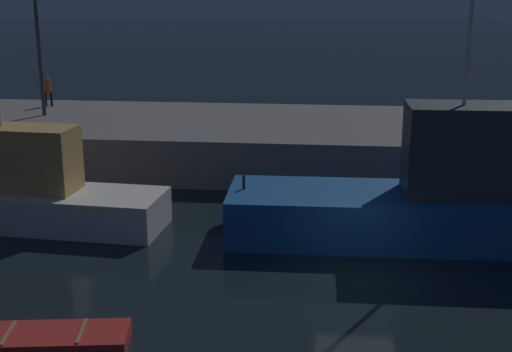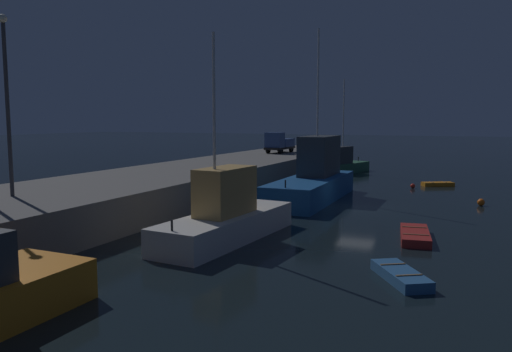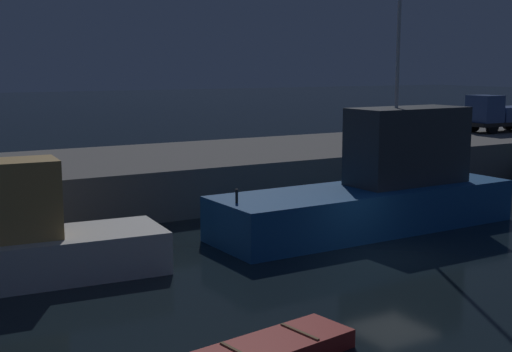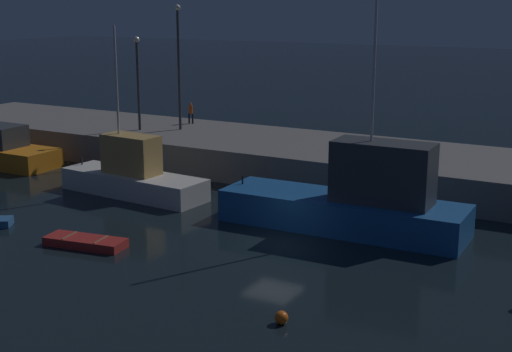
{
  "view_description": "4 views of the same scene",
  "coord_description": "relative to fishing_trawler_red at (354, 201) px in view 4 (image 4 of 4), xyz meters",
  "views": [
    {
      "loc": [
        -1.04,
        -19.48,
        8.65
      ],
      "look_at": [
        -3.64,
        5.05,
        1.82
      ],
      "focal_mm": 48.68,
      "sensor_mm": 36.0,
      "label": 1
    },
    {
      "loc": [
        -33.97,
        -7.55,
        6.12
      ],
      "look_at": [
        -3.98,
        5.82,
        2.38
      ],
      "focal_mm": 35.1,
      "sensor_mm": 36.0,
      "label": 2
    },
    {
      "loc": [
        -15.4,
        -17.16,
        6.46
      ],
      "look_at": [
        -3.12,
        3.8,
        2.59
      ],
      "focal_mm": 48.66,
      "sensor_mm": 36.0,
      "label": 3
    },
    {
      "loc": [
        15.65,
        -29.82,
        11.58
      ],
      "look_at": [
        -3.49,
        4.5,
        2.05
      ],
      "focal_mm": 50.73,
      "sensor_mm": 36.0,
      "label": 4
    }
  ],
  "objects": [
    {
      "name": "lamp_post_west",
      "position": [
        -20.8,
        8.97,
        4.67
      ],
      "size": [
        0.44,
        0.44,
        6.93
      ],
      "color": "#38383D",
      "rests_on": "pier_quay"
    },
    {
      "name": "lamp_post_east",
      "position": [
        -18.25,
        10.62,
        5.86
      ],
      "size": [
        0.44,
        0.44,
        9.22
      ],
      "color": "#38383D",
      "rests_on": "pier_quay"
    },
    {
      "name": "ground_plane",
      "position": [
        -2.61,
        -3.89,
        -1.58
      ],
      "size": [
        320.0,
        320.0,
        0.0
      ],
      "primitive_type": "plane",
      "color": "black"
    },
    {
      "name": "fishing_trawler_red",
      "position": [
        0.0,
        0.0,
        0.0
      ],
      "size": [
        12.93,
        3.9,
        12.94
      ],
      "color": "#195193",
      "rests_on": "ground"
    },
    {
      "name": "mooring_buoy_mid",
      "position": [
        1.88,
        -11.78,
        -1.32
      ],
      "size": [
        0.51,
        0.51,
        0.51
      ],
      "primitive_type": "sphere",
      "color": "orange",
      "rests_on": "ground"
    },
    {
      "name": "dinghy_red_small",
      "position": [
        -10.4,
        -8.68,
        -1.36
      ],
      "size": [
        4.19,
        1.98,
        0.47
      ],
      "color": "#B22823",
      "rests_on": "ground"
    },
    {
      "name": "dockworker",
      "position": [
        -19.07,
        13.25,
        1.51
      ],
      "size": [
        0.44,
        0.34,
        1.67
      ],
      "color": "black",
      "rests_on": "pier_quay"
    },
    {
      "name": "pier_quay",
      "position": [
        -2.61,
        10.29,
        -0.51
      ],
      "size": [
        76.76,
        10.13,
        2.13
      ],
      "color": "slate",
      "rests_on": "ground"
    },
    {
      "name": "fishing_boat_orange",
      "position": [
        -14.42,
        0.08,
        -0.37
      ],
      "size": [
        9.87,
        3.53,
        10.19
      ],
      "color": "silver",
      "rests_on": "ground"
    }
  ]
}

